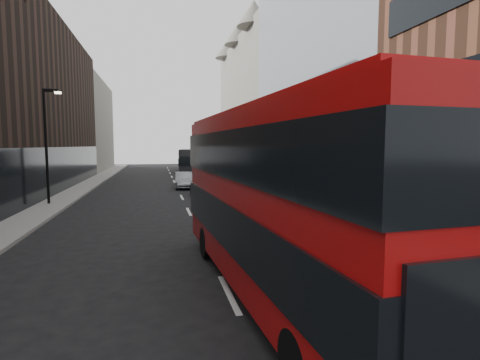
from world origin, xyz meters
TOP-DOWN VIEW (x-y plane):
  - ground at (0.00, 0.00)m, footprint 140.00×140.00m
  - sidewalk_right at (7.50, 25.00)m, footprint 3.00×80.00m
  - sidewalk_left at (-8.00, 25.00)m, footprint 2.00×80.00m
  - building_modern_block at (11.47, 21.00)m, footprint 5.03×22.00m
  - building_victorian at (11.38, 44.00)m, footprint 6.50×24.00m
  - building_left_mid at (-11.50, 30.00)m, footprint 5.00×24.00m
  - building_left_far at (-11.50, 52.00)m, footprint 5.00×20.00m
  - street_lamp at (-8.22, 18.00)m, footprint 1.06×0.22m
  - red_bus at (1.21, 1.65)m, footprint 3.37×11.50m
  - grey_bus at (2.74, 46.78)m, footprint 3.49×10.03m
  - car_a at (1.66, 20.00)m, footprint 1.96×4.40m
  - car_b at (0.58, 26.00)m, footprint 1.70×4.29m
  - car_c at (3.14, 30.85)m, footprint 2.73×5.51m

SIDE VIEW (x-z plane):
  - ground at x=0.00m, z-range 0.00..0.00m
  - sidewalk_right at x=7.50m, z-range 0.00..0.15m
  - sidewalk_left at x=-8.00m, z-range 0.00..0.15m
  - car_b at x=0.58m, z-range 0.00..1.39m
  - car_a at x=1.66m, z-range 0.00..1.47m
  - car_c at x=3.14m, z-range 0.00..1.54m
  - grey_bus at x=2.74m, z-range 0.11..3.30m
  - red_bus at x=1.21m, z-range 0.25..4.84m
  - street_lamp at x=-8.22m, z-range 0.68..7.68m
  - building_left_far at x=-11.50m, z-range 0.00..13.00m
  - building_left_mid at x=-11.50m, z-range 0.00..14.00m
  - building_victorian at x=11.38m, z-range -0.84..20.16m
  - building_modern_block at x=11.47m, z-range -0.10..19.90m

